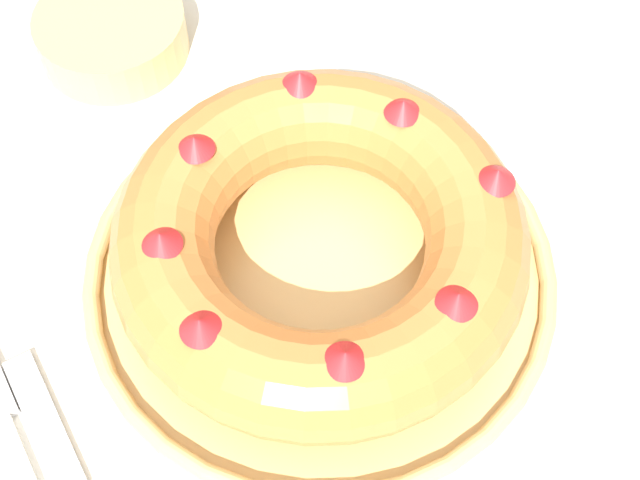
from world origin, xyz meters
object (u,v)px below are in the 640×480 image
serving_dish (320,275)px  side_bowl (112,34)px  fork (18,459)px  bundt_cake (320,240)px

serving_dish → side_bowl: side_bowl is taller
side_bowl → fork: bearing=-123.0°
serving_dish → fork: (-0.23, -0.02, -0.01)m
bundt_cake → side_bowl: bearing=97.5°
bundt_cake → fork: 0.24m
bundt_cake → fork: bearing=-175.9°
bundt_cake → serving_dish: bearing=75.1°
serving_dish → bundt_cake: bundt_cake is taller
fork → side_bowl: 0.36m
serving_dish → fork: 0.23m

